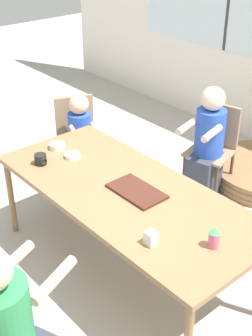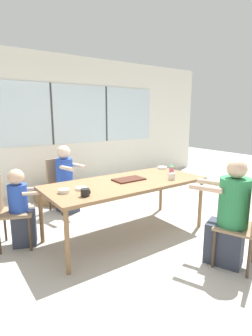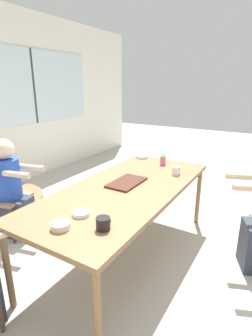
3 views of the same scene
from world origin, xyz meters
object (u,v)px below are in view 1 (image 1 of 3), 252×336
person_woman_green_shirt (207,148)px  bowl_cereal (57,146)px  sippy_cup (214,237)px  chair_for_toddler (77,133)px  person_toddler (82,145)px  milk_carton_small (151,238)px  bowl_fruit (72,156)px  chair_for_woman_green_shirt (215,141)px  coffee_mug (41,159)px

person_woman_green_shirt → bowl_cereal: (-0.54, -1.28, 0.24)m
person_woman_green_shirt → sippy_cup: 1.73m
chair_for_toddler → bowl_cereal: bearing=64.1°
person_woman_green_shirt → sippy_cup: bearing=117.3°
chair_for_toddler → person_woman_green_shirt: (1.05, 0.73, -0.00)m
chair_for_toddler → sippy_cup: (2.17, -0.55, 0.29)m
person_toddler → milk_carton_small: size_ratio=10.82×
bowl_fruit → sippy_cup: bearing=-0.2°
bowl_fruit → chair_for_woman_green_shirt: bearing=78.6°
chair_for_toddler → coffee_mug: 1.06m
coffee_mug → milk_carton_small: size_ratio=1.13×
bowl_cereal → bowl_fruit: (0.21, 0.01, -0.01)m
chair_for_toddler → bowl_cereal: chair_for_toddler is taller
person_woman_green_shirt → coffee_mug: bearing=61.3°
chair_for_woman_green_shirt → sippy_cup: sippy_cup is taller
coffee_mug → bowl_fruit: size_ratio=0.80×
chair_for_toddler → person_woman_green_shirt: person_woman_green_shirt is taller
chair_for_woman_green_shirt → chair_for_toddler: bearing=27.2°
sippy_cup → bowl_cereal: (-1.67, -0.00, -0.05)m
person_woman_green_shirt → coffee_mug: 1.60m
milk_carton_small → coffee_mug: bearing=179.1°
chair_for_woman_green_shirt → bowl_cereal: (-0.50, -1.44, 0.24)m
person_toddler → bowl_fruit: person_toddler is taller
milk_carton_small → bowl_cereal: bearing=169.4°
person_toddler → sippy_cup: bearing=97.8°
chair_for_woman_green_shirt → coffee_mug: chair_for_woman_green_shirt is taller
chair_for_woman_green_shirt → milk_carton_small: size_ratio=9.72×
chair_for_woman_green_shirt → person_toddler: (-0.86, -0.94, -0.06)m
chair_for_woman_green_shirt → bowl_cereal: size_ratio=6.80×
chair_for_woman_green_shirt → bowl_cereal: 1.54m
coffee_mug → bowl_cereal: 0.28m
chair_for_toddler → milk_carton_small: (1.92, -0.81, 0.26)m
chair_for_woman_green_shirt → bowl_fruit: bearing=64.5°
bowl_fruit → person_woman_green_shirt: bearing=75.6°
chair_for_toddler → sippy_cup: 2.26m
chair_for_toddler → coffee_mug: chair_for_toddler is taller
chair_for_woman_green_shirt → coffee_mug: bearing=63.9°
sippy_cup → bowl_fruit: bearing=179.8°
milk_carton_small → person_toddler: bearing=156.8°
milk_carton_small → bowl_fruit: 1.23m
chair_for_woman_green_shirt → chair_for_toddler: same height
bowl_fruit → bowl_cereal: bearing=-178.3°
chair_for_woman_green_shirt → person_toddler: person_toddler is taller
person_toddler → sippy_cup: person_toddler is taller
coffee_mug → bowl_fruit: coffee_mug is taller
bowl_cereal → bowl_fruit: bowl_cereal is taller
milk_carton_small → bowl_cereal: 1.43m
chair_for_woman_green_shirt → milk_carton_small: chair_for_woman_green_shirt is taller
coffee_mug → chair_for_toddler: bearing=129.4°
bowl_cereal → person_toddler: bearing=126.3°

